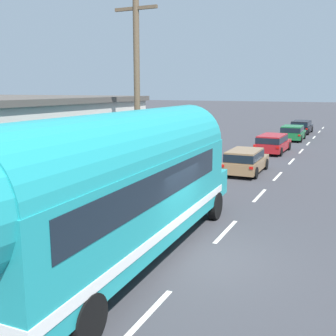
% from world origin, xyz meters
% --- Properties ---
extents(ground_plane, '(300.00, 300.00, 0.00)m').
position_xyz_m(ground_plane, '(0.00, 0.00, 0.00)').
color(ground_plane, '#38383D').
extents(lane_markings, '(3.76, 80.00, 0.01)m').
position_xyz_m(lane_markings, '(-2.56, 12.80, 0.00)').
color(lane_markings, silver).
rests_on(lane_markings, ground).
extents(utility_pole, '(1.80, 0.24, 8.50)m').
position_xyz_m(utility_pole, '(-4.27, 4.08, 4.42)').
color(utility_pole, brown).
rests_on(utility_pole, ground).
extents(painted_bus, '(2.84, 12.69, 4.12)m').
position_xyz_m(painted_bus, '(-1.79, -1.53, 2.30)').
color(painted_bus, teal).
rests_on(painted_bus, ground).
extents(car_lead, '(1.93, 4.29, 1.37)m').
position_xyz_m(car_lead, '(-1.83, 12.09, 0.78)').
color(car_lead, olive).
rests_on(car_lead, ground).
extents(car_second, '(2.06, 4.78, 1.37)m').
position_xyz_m(car_second, '(-1.88, 20.45, 0.79)').
color(car_second, '#A5191E').
rests_on(car_second, ground).
extents(car_third, '(2.04, 4.31, 1.37)m').
position_xyz_m(car_third, '(-1.63, 28.81, 0.78)').
color(car_third, '#196633').
rests_on(car_third, ground).
extents(car_fourth, '(2.01, 4.64, 1.37)m').
position_xyz_m(car_fourth, '(-1.64, 35.44, 0.80)').
color(car_fourth, black).
rests_on(car_fourth, ground).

